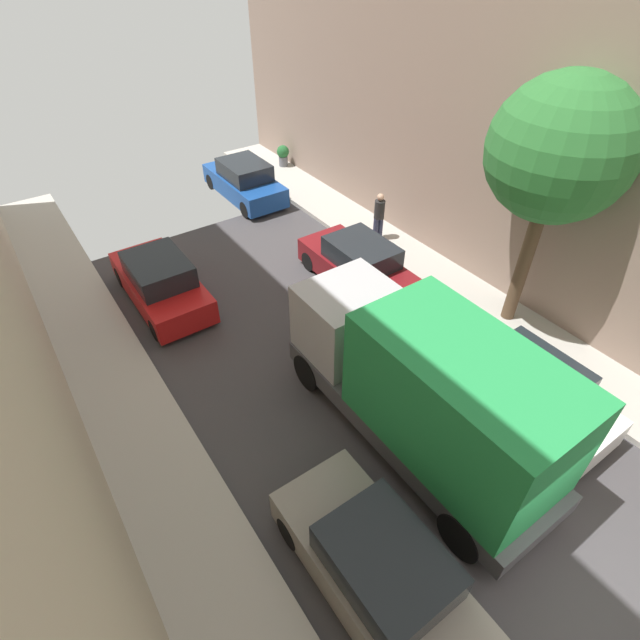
# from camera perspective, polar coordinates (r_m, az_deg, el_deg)

# --- Properties ---
(ground) EXTENTS (32.00, 32.00, 0.00)m
(ground) POSITION_cam_1_polar(r_m,az_deg,el_deg) (10.70, 28.67, -27.76)
(ground) COLOR #423F42
(parked_car_left_2) EXTENTS (1.78, 4.20, 1.57)m
(parked_car_left_2) POSITION_cam_1_polar(r_m,az_deg,el_deg) (9.20, 7.02, -27.14)
(parked_car_left_2) COLOR gray
(parked_car_left_2) RESTS_ON ground
(parked_car_left_3) EXTENTS (1.78, 4.20, 1.57)m
(parked_car_left_3) POSITION_cam_1_polar(r_m,az_deg,el_deg) (15.25, -18.18, 4.22)
(parked_car_left_3) COLOR red
(parked_car_left_3) RESTS_ON ground
(parked_car_right_2) EXTENTS (1.78, 4.20, 1.57)m
(parked_car_right_2) POSITION_cam_1_polar(r_m,az_deg,el_deg) (12.31, 22.78, -7.28)
(parked_car_right_2) COLOR white
(parked_car_right_2) RESTS_ON ground
(parked_car_right_3) EXTENTS (1.78, 4.20, 1.57)m
(parked_car_right_3) POSITION_cam_1_polar(r_m,az_deg,el_deg) (15.28, 4.55, 6.40)
(parked_car_right_3) COLOR maroon
(parked_car_right_3) RESTS_ON ground
(parked_car_right_4) EXTENTS (1.78, 4.20, 1.57)m
(parked_car_right_4) POSITION_cam_1_polar(r_m,az_deg,el_deg) (20.90, -8.85, 15.78)
(parked_car_right_4) COLOR #194799
(parked_car_right_4) RESTS_ON ground
(delivery_truck) EXTENTS (2.26, 6.60, 3.38)m
(delivery_truck) POSITION_cam_1_polar(r_m,az_deg,el_deg) (10.14, 12.25, -7.84)
(delivery_truck) COLOR #4C4C51
(delivery_truck) RESTS_ON ground
(pedestrian) EXTENTS (0.40, 0.36, 1.72)m
(pedestrian) POSITION_cam_1_polar(r_m,az_deg,el_deg) (17.43, 6.95, 12.12)
(pedestrian) COLOR #2D334C
(pedestrian) RESTS_ON sidewalk_right
(street_tree_1) EXTENTS (3.37, 3.37, 6.58)m
(street_tree_1) POSITION_cam_1_polar(r_m,az_deg,el_deg) (12.88, 26.36, 17.32)
(street_tree_1) COLOR brown
(street_tree_1) RESTS_ON sidewalk_right
(potted_plant_2) EXTENTS (0.56, 0.56, 0.94)m
(potted_plant_2) POSITION_cam_1_polar(r_m,az_deg,el_deg) (23.52, -4.35, 18.80)
(potted_plant_2) COLOR slate
(potted_plant_2) RESTS_ON sidewalk_right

